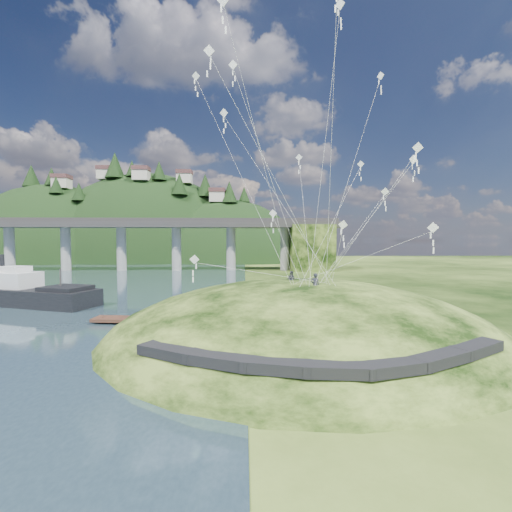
{
  "coord_description": "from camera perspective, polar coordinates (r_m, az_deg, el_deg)",
  "views": [
    {
      "loc": [
        2.84,
        -28.05,
        8.54
      ],
      "look_at": [
        4.0,
        6.0,
        7.0
      ],
      "focal_mm": 24.0,
      "sensor_mm": 36.0,
      "label": 1
    }
  ],
  "objects": [
    {
      "name": "kite_swarm",
      "position": [
        31.65,
        9.58,
        20.14
      ],
      "size": [
        20.63,
        16.35,
        21.27
      ],
      "color": "white",
      "rests_on": "ground"
    },
    {
      "name": "ground",
      "position": [
        29.46,
        -7.64,
        -14.29
      ],
      "size": [
        320.0,
        320.0,
        0.0
      ],
      "primitive_type": "plane",
      "color": "black",
      "rests_on": "ground"
    },
    {
      "name": "work_barge",
      "position": [
        54.64,
        -33.77,
        -5.07
      ],
      "size": [
        19.7,
        10.99,
        6.66
      ],
      "color": "black",
      "rests_on": "ground"
    },
    {
      "name": "kite_flyers",
      "position": [
        29.87,
        7.62,
        -2.64
      ],
      "size": [
        2.35,
        4.01,
        1.95
      ],
      "color": "#262733",
      "rests_on": "ground"
    },
    {
      "name": "far_ridge",
      "position": [
        158.04,
        -19.05,
        -3.36
      ],
      "size": [
        153.0,
        70.0,
        94.5
      ],
      "color": "black",
      "rests_on": "ground"
    },
    {
      "name": "footpath",
      "position": [
        19.95,
        12.04,
        -16.34
      ],
      "size": [
        22.29,
        5.84,
        0.83
      ],
      "color": "black",
      "rests_on": "ground"
    },
    {
      "name": "grass_hill",
      "position": [
        32.1,
        7.69,
        -15.66
      ],
      "size": [
        36.0,
        32.0,
        13.0
      ],
      "color": "black",
      "rests_on": "ground"
    },
    {
      "name": "bridge",
      "position": [
        102.41,
        -18.6,
        3.1
      ],
      "size": [
        160.0,
        11.0,
        15.0
      ],
      "color": "#2D2B2B",
      "rests_on": "ground"
    },
    {
      "name": "wooden_dock",
      "position": [
        37.14,
        -16.36,
        -10.16
      ],
      "size": [
        13.17,
        3.45,
        0.93
      ],
      "color": "#3A2118",
      "rests_on": "ground"
    }
  ]
}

